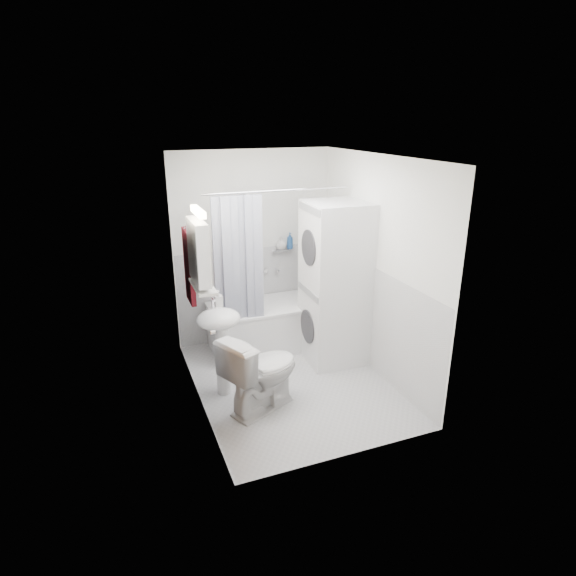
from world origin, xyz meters
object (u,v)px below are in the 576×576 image
object	(u,v)px
bathtub	(271,323)
toilet	(262,372)
sink	(220,332)
washer_dryer	(335,284)

from	to	relation	value
bathtub	toilet	xyz separation A→B (m)	(-0.54, -1.26, 0.09)
bathtub	toilet	size ratio (longest dim) A/B	1.83
sink	toilet	size ratio (longest dim) A/B	1.27
sink	washer_dryer	world-z (taller)	washer_dryer
bathtub	sink	bearing A→B (deg)	-134.55
bathtub	washer_dryer	size ratio (longest dim) A/B	0.80
toilet	sink	bearing A→B (deg)	12.06
washer_dryer	toilet	bearing A→B (deg)	-146.03
washer_dryer	bathtub	bearing A→B (deg)	138.51
washer_dryer	sink	bearing A→B (deg)	-166.19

